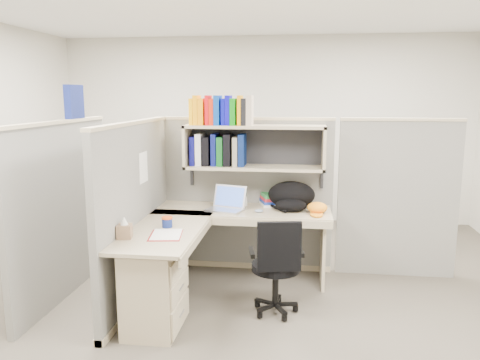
# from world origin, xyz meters

# --- Properties ---
(ground) EXTENTS (6.00, 6.00, 0.00)m
(ground) POSITION_xyz_m (0.00, 0.00, 0.00)
(ground) COLOR #36322A
(ground) RESTS_ON ground
(room_shell) EXTENTS (6.00, 6.00, 6.00)m
(room_shell) POSITION_xyz_m (0.00, 0.00, 1.62)
(room_shell) COLOR beige
(room_shell) RESTS_ON ground
(cubicle) EXTENTS (3.79, 1.84, 1.95)m
(cubicle) POSITION_xyz_m (-0.37, 0.45, 0.91)
(cubicle) COLOR #60605B
(cubicle) RESTS_ON ground
(desk) EXTENTS (1.74, 1.75, 0.73)m
(desk) POSITION_xyz_m (-0.41, -0.29, 0.44)
(desk) COLOR tan
(desk) RESTS_ON ground
(laptop) EXTENTS (0.43, 0.43, 0.25)m
(laptop) POSITION_xyz_m (-0.17, 0.49, 0.85)
(laptop) COLOR silver
(laptop) RESTS_ON desk
(backpack) EXTENTS (0.55, 0.48, 0.28)m
(backpack) POSITION_xyz_m (0.48, 0.62, 0.87)
(backpack) COLOR black
(backpack) RESTS_ON desk
(orange_cap) EXTENTS (0.21, 0.24, 0.11)m
(orange_cap) POSITION_xyz_m (0.73, 0.52, 0.78)
(orange_cap) COLOR orange
(orange_cap) RESTS_ON desk
(snack_canister) EXTENTS (0.09, 0.09, 0.09)m
(snack_canister) POSITION_xyz_m (-0.57, -0.15, 0.78)
(snack_canister) COLOR navy
(snack_canister) RESTS_ON desk
(tissue_box) EXTENTS (0.13, 0.13, 0.18)m
(tissue_box) POSITION_xyz_m (-0.82, -0.50, 0.82)
(tissue_box) COLOR #8E6E50
(tissue_box) RESTS_ON desk
(mouse) EXTENTS (0.08, 0.06, 0.03)m
(mouse) POSITION_xyz_m (0.17, 0.47, 0.75)
(mouse) COLOR #8296B8
(mouse) RESTS_ON desk
(paper_cup) EXTENTS (0.07, 0.07, 0.09)m
(paper_cup) POSITION_xyz_m (-0.01, 0.74, 0.78)
(paper_cup) COLOR white
(paper_cup) RESTS_ON desk
(book_stack) EXTENTS (0.25, 0.29, 0.12)m
(book_stack) POSITION_xyz_m (0.26, 0.80, 0.79)
(book_stack) COLOR gray
(book_stack) RESTS_ON desk
(loose_paper) EXTENTS (0.28, 0.34, 0.00)m
(loose_paper) POSITION_xyz_m (-0.51, -0.36, 0.73)
(loose_paper) COLOR white
(loose_paper) RESTS_ON desk
(task_chair) EXTENTS (0.48, 0.44, 0.86)m
(task_chair) POSITION_xyz_m (0.38, -0.19, 0.30)
(task_chair) COLOR black
(task_chair) RESTS_ON ground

